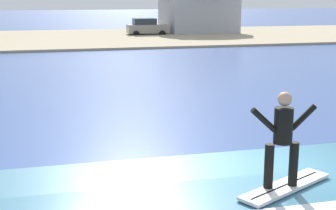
# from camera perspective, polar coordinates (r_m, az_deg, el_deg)

# --- Properties ---
(surfboard) EXTENTS (2.05, 1.36, 0.06)m
(surfboard) POSITION_cam_1_polar(r_m,az_deg,el_deg) (8.96, 13.39, -9.10)
(surfboard) COLOR white
(surfboard) RESTS_ON wave_crest
(surfer) EXTENTS (1.20, 0.32, 1.66)m
(surfer) POSITION_cam_1_polar(r_m,az_deg,el_deg) (8.57, 13.09, -3.35)
(surfer) COLOR black
(surfer) RESTS_ON surfboard
(shoreline_bank) EXTENTS (120.00, 21.17, 0.20)m
(shoreline_bank) POSITION_cam_1_polar(r_m,az_deg,el_deg) (50.25, -9.34, 7.62)
(shoreline_bank) COLOR tan
(shoreline_bank) RESTS_ON ground_plane
(car_far_shore) EXTENTS (4.26, 2.09, 1.86)m
(car_far_shore) POSITION_cam_1_polar(r_m,az_deg,el_deg) (52.94, -2.46, 8.95)
(car_far_shore) COLOR gray
(car_far_shore) RESTS_ON ground_plane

